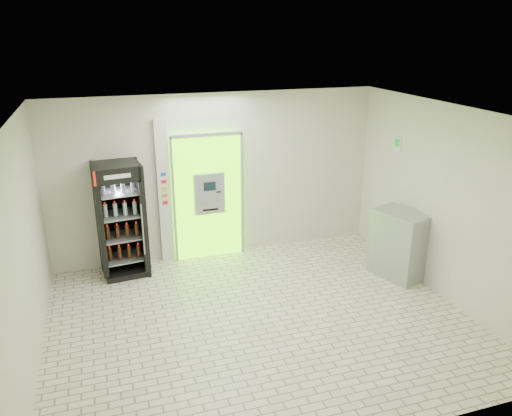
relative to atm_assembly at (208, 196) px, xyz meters
name	(u,v)px	position (x,y,z in m)	size (l,w,h in m)	color
ground	(260,320)	(0.20, -2.41, -1.17)	(6.00, 6.00, 0.00)	beige
room_shell	(260,201)	(0.20, -2.41, 0.67)	(6.00, 6.00, 6.00)	beige
atm_assembly	(208,196)	(0.00, 0.00, 0.00)	(1.30, 0.24, 2.33)	#65F800
pillar	(164,193)	(-0.78, 0.04, 0.13)	(0.22, 0.11, 2.60)	silver
beverage_cooler	(121,222)	(-1.57, -0.24, -0.23)	(0.82, 0.76, 1.97)	black
steel_cabinet	(399,244)	(2.90, -1.79, -0.59)	(0.84, 1.01, 1.16)	#9A9CA1
exit_sign	(397,144)	(3.19, -1.01, 0.95)	(0.02, 0.22, 0.26)	white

